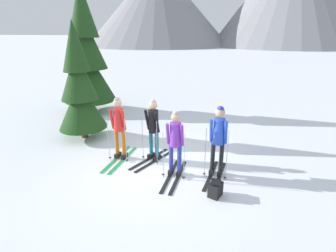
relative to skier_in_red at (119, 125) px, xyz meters
name	(u,v)px	position (x,y,z in m)	size (l,w,h in m)	color
ground_plane	(161,165)	(1.25, -0.14, -1.04)	(400.00, 400.00, 0.00)	white
skier_in_red	(119,125)	(0.00, 0.00, 0.00)	(0.61, 1.76, 1.86)	green
skier_in_black	(153,127)	(0.97, 0.16, -0.03)	(0.98, 1.63, 1.81)	black
skier_in_purple	(175,141)	(1.75, -0.57, -0.08)	(0.61, 1.70, 1.75)	black
skier_in_blue	(219,137)	(2.80, -0.29, 0.04)	(0.60, 1.61, 1.87)	black
pine_tree_near	(86,55)	(-3.19, 4.18, 1.50)	(2.30, 2.30, 5.55)	#51381E
pine_tree_mid	(79,87)	(-1.88, 1.23, 0.76)	(1.62, 1.62, 3.92)	#51381E
backpack_on_snow_front	(216,189)	(2.83, -1.27, -0.85)	(0.35, 0.39, 0.38)	black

